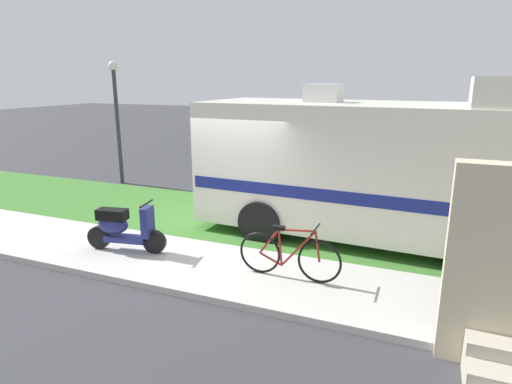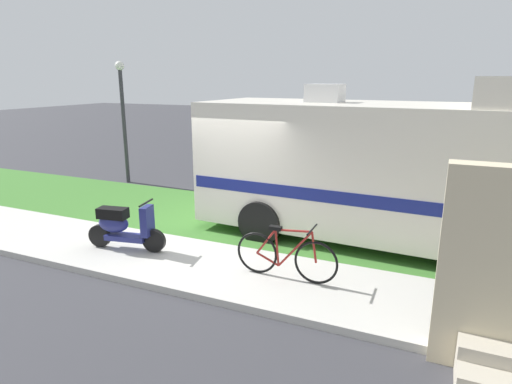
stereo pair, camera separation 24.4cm
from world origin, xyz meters
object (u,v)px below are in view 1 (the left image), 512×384
at_px(scooter, 122,227).
at_px(bicycle, 289,255).
at_px(pickup_truck_near, 399,160).
at_px(motorhome_rv, 377,166).
at_px(bottle_green, 511,310).
at_px(street_lamp_post, 117,110).

distance_m(scooter, bicycle, 3.24).
bearing_deg(bicycle, pickup_truck_near, 80.72).
bearing_deg(pickup_truck_near, bicycle, -99.28).
xyz_separation_m(motorhome_rv, bottle_green, (2.19, -2.65, -1.34)).
bearing_deg(motorhome_rv, bicycle, -110.54).
distance_m(motorhome_rv, bicycle, 2.99).
height_order(pickup_truck_near, bottle_green, pickup_truck_near).
height_order(scooter, bottle_green, scooter).
height_order(motorhome_rv, bottle_green, motorhome_rv).
bearing_deg(motorhome_rv, bottle_green, -50.34).
height_order(motorhome_rv, scooter, motorhome_rv).
distance_m(pickup_truck_near, bottle_green, 7.25).
height_order(scooter, bicycle, scooter).
height_order(bicycle, pickup_truck_near, pickup_truck_near).
bearing_deg(bicycle, bottle_green, -0.46).
bearing_deg(bicycle, street_lamp_post, 146.49).
xyz_separation_m(scooter, pickup_truck_near, (4.36, 6.96, 0.40)).
bearing_deg(scooter, pickup_truck_near, 57.91).
distance_m(scooter, street_lamp_post, 6.44).
bearing_deg(pickup_truck_near, bottle_green, -73.47).
xyz_separation_m(bottle_green, street_lamp_post, (-10.33, 4.76, 2.10)).
relative_size(pickup_truck_near, street_lamp_post, 1.46).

